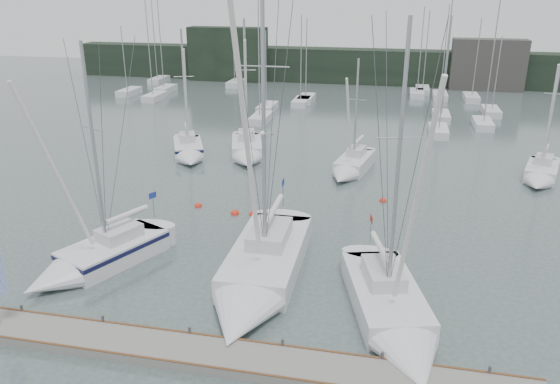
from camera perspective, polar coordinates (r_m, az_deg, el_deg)
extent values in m
plane|color=#414F4D|center=(26.93, -2.17, -10.83)|extent=(160.00, 160.00, 0.00)
cube|color=slate|center=(22.87, -5.37, -16.84)|extent=(24.00, 2.00, 0.40)
cube|color=black|center=(85.16, 8.29, 12.88)|extent=(90.00, 4.00, 5.00)
cube|color=black|center=(86.70, -5.47, 14.14)|extent=(12.00, 3.00, 8.00)
cube|color=#3A3735|center=(83.74, 20.87, 12.32)|extent=(10.00, 3.00, 7.00)
cube|color=silver|center=(86.76, -12.53, 11.32)|extent=(1.80, 4.50, 0.90)
cylinder|color=#989BA0|center=(85.44, -13.07, 16.13)|extent=(0.12, 0.12, 13.84)
cube|color=silver|center=(79.15, 14.65, 10.25)|extent=(1.80, 4.50, 0.90)
cylinder|color=#989BA0|center=(77.88, 15.04, 14.16)|extent=(0.12, 0.12, 10.11)
cube|color=silver|center=(78.81, -11.87, 10.43)|extent=(1.80, 4.50, 0.90)
cylinder|color=#989BA0|center=(77.47, -12.39, 15.16)|extent=(0.12, 0.12, 12.32)
cube|color=silver|center=(63.58, 16.47, 7.56)|extent=(1.80, 4.50, 0.90)
cylinder|color=#989BA0|center=(62.11, 17.03, 12.47)|extent=(0.12, 0.12, 10.29)
cube|color=silver|center=(68.72, 2.23, 9.35)|extent=(1.80, 4.50, 0.90)
cylinder|color=#989BA0|center=(67.34, 2.22, 13.78)|extent=(0.12, 0.12, 9.93)
cube|color=silver|center=(65.45, -1.34, 8.77)|extent=(1.80, 4.50, 0.90)
cylinder|color=#989BA0|center=(64.14, -1.48, 12.75)|extent=(0.12, 0.12, 8.43)
cube|color=silver|center=(76.22, 14.10, 9.90)|extent=(1.80, 4.50, 0.90)
cylinder|color=#989BA0|center=(74.89, 14.51, 14.17)|extent=(0.12, 0.12, 10.66)
cube|color=silver|center=(73.78, -12.96, 9.65)|extent=(1.80, 4.50, 0.90)
cylinder|color=#989BA0|center=(72.39, -13.55, 14.60)|extent=(0.12, 0.12, 12.07)
cube|color=silver|center=(67.80, 21.17, 7.80)|extent=(1.80, 4.50, 0.90)
cylinder|color=#989BA0|center=(66.55, 21.73, 11.43)|extent=(0.12, 0.12, 8.01)
cube|color=silver|center=(61.41, 20.41, 6.64)|extent=(1.80, 4.50, 0.90)
cylinder|color=#989BA0|center=(59.79, 21.27, 12.54)|extent=(0.12, 0.12, 12.06)
cube|color=silver|center=(75.33, 19.34, 9.23)|extent=(1.80, 4.50, 0.90)
cylinder|color=#989BA0|center=(74.06, 19.87, 13.06)|extent=(0.12, 0.12, 9.42)
cube|color=silver|center=(75.66, 16.35, 9.61)|extent=(1.80, 4.50, 0.90)
cylinder|color=#989BA0|center=(74.30, 16.85, 14.04)|extent=(0.12, 0.12, 11.03)
cube|color=silver|center=(78.00, -15.49, 10.02)|extent=(1.80, 4.50, 0.90)
cylinder|color=#989BA0|center=(76.89, -16.00, 13.28)|extent=(0.12, 0.12, 8.24)
cube|color=silver|center=(70.66, 2.76, 9.67)|extent=(1.80, 4.50, 0.90)
cylinder|color=#989BA0|center=(69.34, 2.77, 13.79)|extent=(0.12, 0.12, 9.47)
cube|color=silver|center=(56.97, 16.20, 6.09)|extent=(1.80, 4.50, 0.90)
cylinder|color=#989BA0|center=(55.17, 16.99, 13.18)|extent=(0.12, 0.12, 13.47)
cube|color=silver|center=(82.22, -4.65, 11.23)|extent=(1.80, 4.50, 0.90)
cylinder|color=#989BA0|center=(80.89, -4.90, 15.84)|extent=(0.12, 0.12, 12.47)
cube|color=silver|center=(60.11, -2.01, 7.66)|extent=(1.80, 4.50, 0.90)
cylinder|color=#989BA0|center=(58.39, -2.23, 14.42)|extent=(0.12, 0.12, 13.46)
cube|color=silver|center=(31.27, -16.97, -6.11)|extent=(4.86, 6.25, 1.43)
cone|color=silver|center=(29.45, -23.21, -8.75)|extent=(3.52, 3.34, 2.77)
cube|color=#BBBBBF|center=(31.07, -16.47, -4.08)|extent=(2.32, 2.67, 0.67)
cylinder|color=#989BA0|center=(28.92, -18.84, 4.26)|extent=(0.17, 0.17, 10.55)
cylinder|color=silver|center=(31.08, -15.70, -2.26)|extent=(1.39, 2.60, 0.27)
cube|color=#0E1034|center=(31.07, -17.06, -5.33)|extent=(4.89, 6.27, 0.24)
cube|color=navy|center=(31.95, -13.18, -0.35)|extent=(0.23, 0.48, 0.34)
cube|color=silver|center=(29.19, -1.31, -7.01)|extent=(3.61, 8.24, 1.64)
cone|color=silver|center=(24.33, -4.37, -13.35)|extent=(3.55, 3.56, 3.50)
cube|color=#BBBBBF|center=(29.13, -1.09, -4.43)|extent=(1.97, 3.30, 0.77)
cylinder|color=#989BA0|center=(25.71, -1.75, 9.56)|extent=(0.20, 0.20, 15.58)
cylinder|color=silver|center=(29.70, -0.66, -1.83)|extent=(0.36, 4.01, 0.31)
cube|color=navy|center=(31.92, 0.33, 1.00)|extent=(0.03, 0.59, 0.39)
cube|color=silver|center=(26.37, 10.85, -10.87)|extent=(4.61, 7.21, 1.47)
cone|color=silver|center=(22.62, 13.80, -17.16)|extent=(3.60, 3.54, 2.94)
cube|color=#BBBBBF|center=(26.23, 10.76, -8.31)|extent=(2.27, 3.00, 0.69)
cylinder|color=#989BA0|center=(23.15, 12.25, 2.72)|extent=(0.18, 0.18, 11.89)
cylinder|color=silver|center=(26.55, 10.47, -5.76)|extent=(1.13, 3.21, 0.27)
cube|color=maroon|center=(28.25, 9.53, -2.79)|extent=(0.16, 0.52, 0.35)
cube|color=silver|center=(48.93, -9.56, 4.35)|extent=(4.06, 5.22, 1.43)
cone|color=silver|center=(45.75, -9.36, 3.19)|extent=(2.99, 2.79, 2.39)
cube|color=#BBBBBF|center=(49.10, -9.66, 5.68)|extent=(1.95, 2.23, 0.67)
cylinder|color=#989BA0|center=(47.34, -9.95, 10.65)|extent=(0.17, 0.17, 9.61)
cylinder|color=silver|center=(49.33, -9.75, 6.78)|extent=(1.16, 2.19, 0.27)
cube|color=#0E1034|center=(48.80, -9.59, 4.89)|extent=(4.09, 5.24, 0.24)
cube|color=silver|center=(48.59, -3.48, 4.53)|extent=(3.92, 5.76, 1.54)
cone|color=silver|center=(45.00, -3.42, 3.18)|extent=(3.09, 2.88, 2.56)
cube|color=#BBBBBF|center=(48.78, -3.52, 5.97)|extent=(1.94, 2.41, 0.72)
cylinder|color=#989BA0|center=(46.89, -3.64, 11.36)|extent=(0.18, 0.18, 10.30)
cylinder|color=silver|center=(49.08, -3.55, 7.18)|extent=(0.99, 2.55, 0.29)
cube|color=silver|center=(44.82, 7.79, 2.88)|extent=(3.07, 5.25, 1.36)
cone|color=silver|center=(41.60, 6.49, 1.50)|extent=(2.54, 2.48, 2.18)
cube|color=#BBBBBF|center=(44.95, 8.01, 4.26)|extent=(1.55, 2.16, 0.64)
cylinder|color=#989BA0|center=(43.30, 7.96, 8.52)|extent=(0.16, 0.16, 7.81)
cylinder|color=silver|center=(45.22, 8.24, 5.42)|extent=(0.70, 2.42, 0.25)
cube|color=silver|center=(47.09, 25.65, 1.82)|extent=(3.38, 4.82, 1.32)
cone|color=silver|center=(44.12, 25.31, 0.68)|extent=(2.65, 2.43, 2.20)
cube|color=#BBBBBF|center=(47.23, 25.87, 3.08)|extent=(1.67, 2.02, 0.62)
cylinder|color=#989BA0|center=(45.51, 26.65, 8.00)|extent=(0.16, 0.16, 9.25)
cylinder|color=silver|center=(47.44, 26.07, 4.13)|extent=(0.86, 2.11, 0.25)
sphere|color=red|center=(35.80, -2.81, -2.39)|extent=(0.53, 0.53, 0.53)
sphere|color=red|center=(38.62, 10.70, -0.96)|extent=(0.51, 0.51, 0.51)
sphere|color=red|center=(37.51, -8.53, -1.49)|extent=(0.51, 0.51, 0.51)
ellipsoid|color=white|center=(25.76, -1.87, 6.17)|extent=(0.24, 0.44, 0.20)
cube|color=gray|center=(25.83, -2.45, 6.25)|extent=(0.44, 0.16, 0.11)
cube|color=gray|center=(25.68, -1.28, 6.17)|extent=(0.44, 0.16, 0.11)
sphere|color=red|center=(36.01, -4.74, -2.30)|extent=(0.57, 0.57, 0.57)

